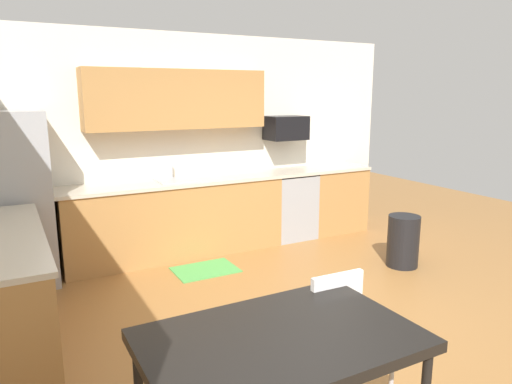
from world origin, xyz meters
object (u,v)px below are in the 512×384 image
object	(u,v)px
microwave	(286,128)
oven_range	(289,205)
refrigerator	(10,201)
dining_table	(280,346)
chair_near_table	(346,332)
trash_bin	(403,241)

from	to	relation	value
microwave	oven_range	bearing A→B (deg)	-90.00
refrigerator	oven_range	distance (m)	3.43
microwave	dining_table	distance (m)	4.32
microwave	dining_table	world-z (taller)	microwave
chair_near_table	trash_bin	world-z (taller)	chair_near_table
dining_table	oven_range	bearing A→B (deg)	57.04
refrigerator	microwave	world-z (taller)	refrigerator
oven_range	trash_bin	world-z (taller)	oven_range
oven_range	chair_near_table	world-z (taller)	oven_range
dining_table	trash_bin	xyz separation A→B (m)	(2.81, 1.89, -0.40)
oven_range	microwave	distance (m)	1.06
dining_table	trash_bin	distance (m)	3.41
dining_table	trash_bin	size ratio (longest dim) A/B	2.33
oven_range	trash_bin	distance (m)	1.70
chair_near_table	trash_bin	bearing A→B (deg)	37.08
trash_bin	microwave	bearing A→B (deg)	107.79
refrigerator	microwave	bearing A→B (deg)	3.03
refrigerator	trash_bin	xyz separation A→B (m)	(3.95, -1.52, -0.60)
oven_range	dining_table	distance (m)	4.17
dining_table	refrigerator	bearing A→B (deg)	108.39
dining_table	microwave	bearing A→B (deg)	57.77
refrigerator	microwave	distance (m)	3.46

